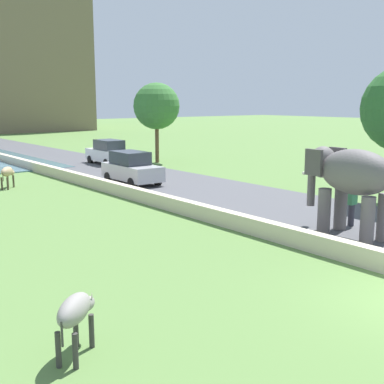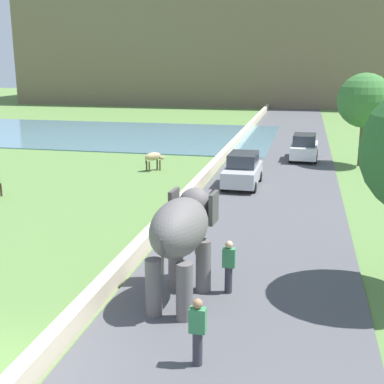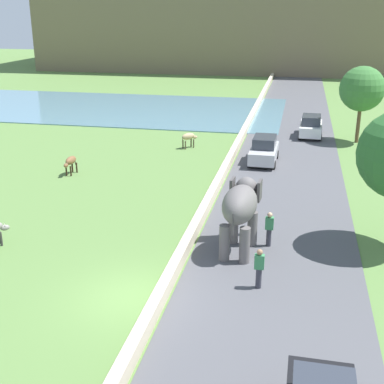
# 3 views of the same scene
# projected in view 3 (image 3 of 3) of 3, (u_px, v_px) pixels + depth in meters

# --- Properties ---
(ground_plane) EXTENTS (220.00, 220.00, 0.00)m
(ground_plane) POSITION_uv_depth(u_px,v_px,m) (130.00, 297.00, 18.81)
(ground_plane) COLOR #567A3D
(road_surface) EXTENTS (7.00, 120.00, 0.06)m
(road_surface) POSITION_uv_depth(u_px,v_px,m) (288.00, 157.00, 36.28)
(road_surface) COLOR #4C4C51
(road_surface) RESTS_ON ground
(barrier_wall) EXTENTS (0.40, 110.00, 0.59)m
(barrier_wall) POSITION_uv_depth(u_px,v_px,m) (230.00, 158.00, 35.08)
(barrier_wall) COLOR beige
(barrier_wall) RESTS_ON ground
(lake) EXTENTS (36.00, 18.00, 0.08)m
(lake) POSITION_uv_depth(u_px,v_px,m) (109.00, 108.00, 54.33)
(lake) COLOR slate
(lake) RESTS_ON ground
(elephant) EXTENTS (1.61, 3.52, 2.99)m
(elephant) POSITION_uv_depth(u_px,v_px,m) (241.00, 207.00, 21.68)
(elephant) COLOR #605B5B
(elephant) RESTS_ON ground
(person_beside_elephant) EXTENTS (0.36, 0.22, 1.63)m
(person_beside_elephant) POSITION_uv_depth(u_px,v_px,m) (269.00, 229.00, 22.44)
(person_beside_elephant) COLOR #33333D
(person_beside_elephant) RESTS_ON ground
(person_trailing) EXTENTS (0.36, 0.22, 1.63)m
(person_trailing) POSITION_uv_depth(u_px,v_px,m) (259.00, 268.00, 19.04)
(person_trailing) COLOR #33333D
(person_trailing) RESTS_ON ground
(car_silver) EXTENTS (1.86, 4.03, 1.80)m
(car_silver) POSITION_uv_depth(u_px,v_px,m) (264.00, 150.00, 34.75)
(car_silver) COLOR #B7B7BC
(car_silver) RESTS_ON ground
(car_white) EXTENTS (1.91, 4.06, 1.80)m
(car_white) POSITION_uv_depth(u_px,v_px,m) (311.00, 126.00, 41.79)
(car_white) COLOR white
(car_white) RESTS_ON ground
(cow_tan) EXTENTS (1.16, 1.27, 1.15)m
(cow_tan) POSITION_uv_depth(u_px,v_px,m) (189.00, 137.00, 38.55)
(cow_tan) COLOR tan
(cow_tan) RESTS_ON ground
(cow_brown) EXTENTS (0.52, 1.40, 1.15)m
(cow_brown) POSITION_uv_depth(u_px,v_px,m) (70.00, 162.00, 32.39)
(cow_brown) COLOR brown
(cow_brown) RESTS_ON ground
(tree_mid) EXTENTS (3.39, 3.39, 5.85)m
(tree_mid) POSITION_uv_depth(u_px,v_px,m) (362.00, 89.00, 39.08)
(tree_mid) COLOR brown
(tree_mid) RESTS_ON ground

